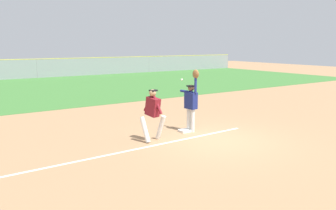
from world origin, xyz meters
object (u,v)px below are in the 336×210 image
parked_car_green (64,67)px  first_base (185,131)px  runner (153,111)px  baseball (182,80)px  fielder (191,101)px  parked_car_blue (22,69)px

parked_car_green → first_base: bearing=-94.9°
runner → baseball: size_ratio=23.24×
first_base → baseball: bearing=83.3°
fielder → parked_car_green: bearing=-105.4°
parked_car_blue → parked_car_green: size_ratio=1.01×
first_base → fielder: bearing=-21.6°
first_base → fielder: (0.22, -0.09, 1.08)m
parked_car_blue → parked_car_green: (4.36, -0.06, 0.00)m
parked_car_blue → first_base: bearing=-94.1°
baseball → fielder: bearing=-59.9°
baseball → parked_car_green: size_ratio=0.02×
fielder → runner: (-1.79, -0.27, -0.12)m
first_base → runner: 1.87m
runner → parked_car_blue: runner is taller
first_base → parked_car_green: (3.90, 27.49, 0.63)m
baseball → parked_car_blue: baseball is taller
fielder → parked_car_blue: bearing=-96.4°
baseball → parked_car_green: baseball is taller
runner → baseball: (1.60, 0.60, 0.90)m
runner → first_base: bearing=-0.4°
first_base → fielder: fielder is taller
baseball → first_base: bearing=-96.7°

